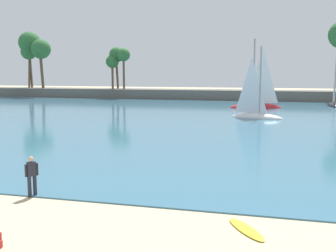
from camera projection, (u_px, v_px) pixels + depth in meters
sea at (245, 105)px, 64.50m from camera, size 220.00×101.68×0.06m
palm_headland at (254, 79)px, 74.25m from camera, size 112.91×6.56×13.45m
person_at_waterline at (32, 175)px, 16.90m from camera, size 0.38×0.45×1.67m
surfboard at (246, 229)px, 13.38m from camera, size 1.58×2.04×0.08m
sailboat_near_shore at (256, 111)px, 45.14m from camera, size 5.92×3.04×8.22m
sailboat_toward_headland at (334, 101)px, 61.49m from camera, size 1.79×5.59×8.05m
sailboat_far_left at (257, 101)px, 57.89m from camera, size 7.29×3.59×10.14m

